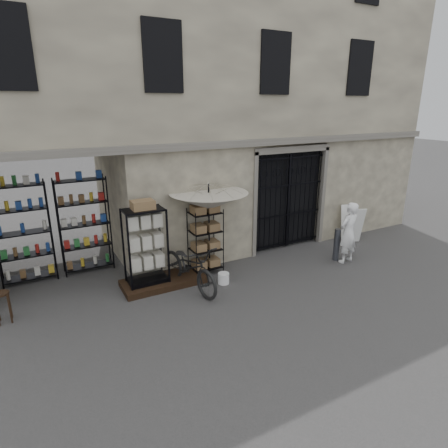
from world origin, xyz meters
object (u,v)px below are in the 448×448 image
white_bucket (224,278)px  steel_bollard (337,245)px  display_cabinet (146,250)px  shopkeeper (345,261)px  easel_sign (352,224)px  market_umbrella (209,196)px  bicycle (190,288)px  wooden_stool (3,307)px  wire_rack (205,242)px

white_bucket → steel_bollard: (3.48, -0.23, 0.33)m
display_cabinet → shopkeeper: size_ratio=1.14×
easel_sign → market_umbrella: bearing=-163.2°
bicycle → wooden_stool: bicycle is taller
display_cabinet → wooden_stool: (-3.00, -0.09, -0.62)m
white_bucket → bicycle: bearing=167.7°
shopkeeper → display_cabinet: bearing=-19.2°
bicycle → steel_bollard: bearing=-16.0°
wire_rack → white_bucket: size_ratio=6.22×
display_cabinet → wooden_stool: display_cabinet is taller
white_bucket → bicycle: 0.85m
wire_rack → easel_sign: (5.06, -0.15, -0.26)m
shopkeeper → market_umbrella: bearing=-26.4°
wire_rack → bicycle: wire_rack is taller
wire_rack → shopkeeper: (3.74, -1.24, -0.85)m
steel_bollard → shopkeeper: size_ratio=0.54×
wooden_stool → shopkeeper: bearing=-7.2°
market_umbrella → white_bucket: bearing=-91.1°
white_bucket → wooden_stool: bearing=172.8°
wooden_stool → easel_sign: bearing=0.2°
wire_rack → steel_bollard: size_ratio=1.88×
wooden_stool → shopkeeper: (8.34, -1.05, -0.34)m
easel_sign → wooden_stool: bearing=-161.0°
bicycle → shopkeeper: (4.46, -0.63, 0.00)m
steel_bollard → display_cabinet: bearing=170.0°
steel_bollard → market_umbrella: bearing=163.3°
wooden_stool → steel_bollard: (8.18, -0.83, 0.12)m
market_umbrella → wooden_stool: 5.01m
market_umbrella → easel_sign: market_umbrella is taller
bicycle → display_cabinet: bearing=139.7°
display_cabinet → shopkeeper: 5.54m
shopkeeper → easel_sign: (1.32, 1.09, 0.59)m
display_cabinet → bicycle: display_cabinet is taller
bicycle → shopkeeper: size_ratio=1.25×
wire_rack → easel_sign: 5.07m
white_bucket → easel_sign: size_ratio=0.24×
wooden_stool → easel_sign: 9.67m
market_umbrella → easel_sign: bearing=-2.0°
wooden_stool → bicycle: bearing=-6.1°
bicycle → shopkeeper: 4.51m
bicycle → steel_bollard: bicycle is taller
shopkeeper → steel_bollard: bearing=-61.4°
bicycle → wooden_stool: size_ratio=3.27×
shopkeeper → wire_rack: bearing=-25.5°
market_umbrella → steel_bollard: (3.46, -1.04, -1.56)m
steel_bollard → bicycle: bearing=174.5°
shopkeeper → bicycle: bearing=-15.3°
market_umbrella → bicycle: bearing=-143.1°
display_cabinet → shopkeeper: display_cabinet is taller
display_cabinet → shopkeeper: bearing=6.6°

